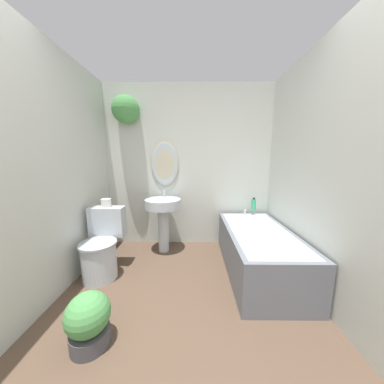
% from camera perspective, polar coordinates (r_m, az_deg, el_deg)
% --- Properties ---
extents(wall_back, '(2.58, 0.38, 2.40)m').
position_cam_1_polar(wall_back, '(2.94, -3.44, 9.37)').
color(wall_back, silver).
rests_on(wall_back, ground_plane).
extents(wall_left, '(0.06, 2.53, 2.40)m').
position_cam_1_polar(wall_left, '(2.18, -37.42, 4.53)').
color(wall_left, silver).
rests_on(wall_left, ground_plane).
extents(wall_right, '(0.06, 2.53, 2.40)m').
position_cam_1_polar(wall_right, '(2.09, 34.93, 4.63)').
color(wall_right, silver).
rests_on(wall_right, ground_plane).
extents(toilet, '(0.41, 0.55, 0.76)m').
position_cam_1_polar(toilet, '(2.50, -25.12, -14.74)').
color(toilet, silver).
rests_on(toilet, ground_plane).
extents(pedestal_sink, '(0.50, 0.50, 0.87)m').
position_cam_1_polar(pedestal_sink, '(2.77, -8.55, -5.88)').
color(pedestal_sink, silver).
rests_on(pedestal_sink, ground_plane).
extents(bathtub, '(0.73, 1.48, 0.58)m').
position_cam_1_polar(bathtub, '(2.50, 18.93, -15.82)').
color(bathtub, slate).
rests_on(bathtub, ground_plane).
extents(shampoo_bottle, '(0.07, 0.07, 0.18)m').
position_cam_1_polar(shampoo_bottle, '(2.99, 17.77, -3.48)').
color(shampoo_bottle, '#38B275').
rests_on(shampoo_bottle, bathtub).
extents(potted_plant, '(0.30, 0.30, 0.40)m').
position_cam_1_polar(potted_plant, '(1.78, -28.31, -30.37)').
color(potted_plant, '#47474C').
rests_on(potted_plant, ground_plane).
extents(toilet_paper_roll, '(0.11, 0.11, 0.10)m').
position_cam_1_polar(toilet_paper_roll, '(2.52, -24.10, -2.99)').
color(toilet_paper_roll, white).
rests_on(toilet_paper_roll, toilet).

